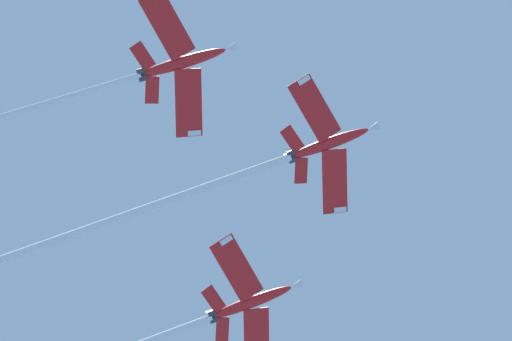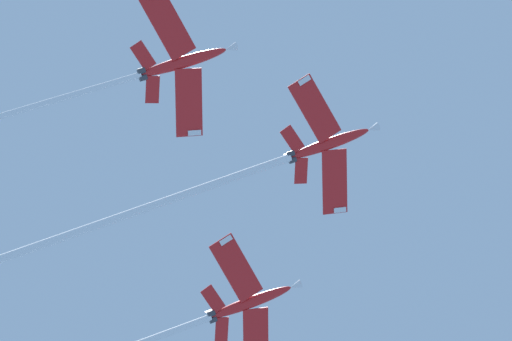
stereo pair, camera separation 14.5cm
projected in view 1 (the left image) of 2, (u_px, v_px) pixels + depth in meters
name	position (u px, v px, depth m)	size (l,w,h in m)	color
jet_lead	(227.00, 180.00, 156.49)	(56.31, 20.15, 19.77)	red
jet_left_wing	(180.00, 329.00, 156.22)	(49.35, 20.16, 18.81)	red
jet_right_wing	(125.00, 80.00, 150.69)	(47.99, 20.16, 17.61)	red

